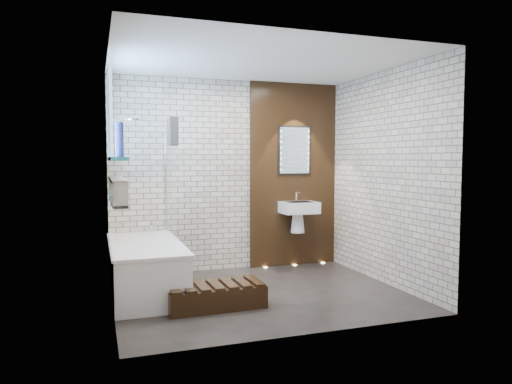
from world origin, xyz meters
name	(u,v)px	position (x,y,z in m)	size (l,w,h in m)	color
ground	(260,294)	(0.00, 0.00, 0.00)	(3.20, 3.20, 0.00)	black
room_shell	(260,179)	(0.00, 0.00, 1.30)	(3.24, 3.20, 2.60)	tan
walnut_panel	(293,175)	(0.95, 1.27, 1.30)	(1.30, 0.06, 2.60)	black
clerestory_window	(111,124)	(-1.57, 0.35, 1.90)	(0.18, 1.00, 0.94)	#7FADE0
display_niche	(117,191)	(-1.53, 0.15, 1.20)	(0.14, 1.30, 0.26)	teal
bathtub	(146,268)	(-1.22, 0.45, 0.29)	(0.79, 1.74, 0.70)	white
bath_screen	(170,179)	(-0.87, 0.89, 1.28)	(0.01, 0.78, 1.40)	white
towel	(173,132)	(-0.87, 0.63, 1.85)	(0.10, 0.25, 0.33)	black
shower_head	(133,120)	(-1.30, 0.95, 2.00)	(0.18, 0.18, 0.02)	silver
washbasin	(299,212)	(0.95, 1.07, 0.79)	(0.50, 0.36, 0.58)	white
led_mirror	(295,150)	(0.95, 1.23, 1.65)	(0.50, 0.02, 0.70)	black
walnut_step	(215,296)	(-0.60, -0.30, 0.11)	(1.00, 0.45, 0.22)	black
niche_bottles	(117,192)	(-1.53, 0.24, 1.18)	(0.07, 0.99, 0.17)	maroon
sill_vases	(119,140)	(-1.50, 0.10, 1.73)	(0.08, 0.08, 0.35)	#15173A
floor_uplights	(295,265)	(0.95, 1.20, 0.01)	(0.96, 0.06, 0.01)	#FFD899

